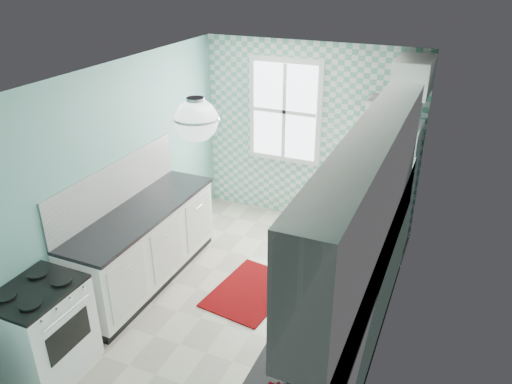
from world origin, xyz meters
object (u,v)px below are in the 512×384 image
at_px(ceiling_light, 196,120).
at_px(microwave, 392,111).
at_px(sink, 370,228).
at_px(fruit_bowl, 303,368).
at_px(stove, 44,330).
at_px(fridge, 382,187).

xyz_separation_m(ceiling_light, microwave, (1.11, 2.61, -0.51)).
bearing_deg(sink, fruit_bowl, -91.70).
relative_size(ceiling_light, stove, 0.39).
relative_size(fridge, sink, 3.13).
relative_size(stove, sink, 1.68).
height_order(sink, microwave, microwave).
xyz_separation_m(fridge, microwave, (0.00, 0.00, 0.98)).
bearing_deg(fridge, fruit_bowl, -90.67).
relative_size(ceiling_light, fruit_bowl, 1.42).
bearing_deg(fruit_bowl, fridge, 91.51).
height_order(fruit_bowl, microwave, microwave).
relative_size(ceiling_light, fridge, 0.21).
bearing_deg(fridge, microwave, 51.77).
bearing_deg(fridge, stove, -126.20).
distance_m(stove, sink, 3.26).
bearing_deg(fridge, ceiling_light, -115.25).
bearing_deg(stove, fruit_bowl, 0.84).
relative_size(ceiling_light, sink, 0.66).
height_order(fridge, fruit_bowl, fridge).
xyz_separation_m(sink, fruit_bowl, (-0.00, -2.15, 0.04)).
bearing_deg(stove, sink, 42.66).
xyz_separation_m(stove, fruit_bowl, (2.40, 0.00, 0.50)).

